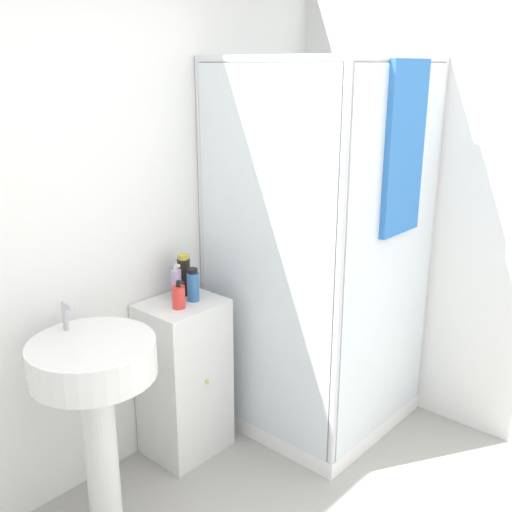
{
  "coord_description": "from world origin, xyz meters",
  "views": [
    {
      "loc": [
        -1.34,
        -0.61,
        1.96
      ],
      "look_at": [
        0.62,
        1.13,
        1.13
      ],
      "focal_mm": 42.0,
      "sensor_mm": 36.0,
      "label": 1
    }
  ],
  "objects": [
    {
      "name": "wall_back",
      "position": [
        0.0,
        1.7,
        1.25
      ],
      "size": [
        6.4,
        0.06,
        2.5
      ],
      "primitive_type": "cube",
      "color": "white",
      "rests_on": "ground_plane"
    },
    {
      "name": "shower_enclosure",
      "position": [
        1.15,
        1.13,
        0.55
      ],
      "size": [
        0.91,
        0.94,
        2.01
      ],
      "color": "white",
      "rests_on": "ground_plane"
    },
    {
      "name": "vanity_cabinet",
      "position": [
        0.47,
        1.5,
        0.42
      ],
      "size": [
        0.4,
        0.35,
        0.84
      ],
      "color": "silver",
      "rests_on": "ground_plane"
    },
    {
      "name": "sink",
      "position": [
        -0.14,
        1.35,
        0.7
      ],
      "size": [
        0.52,
        0.52,
        1.03
      ],
      "color": "white",
      "rests_on": "ground_plane"
    },
    {
      "name": "soap_dispenser",
      "position": [
        0.42,
        1.46,
        0.9
      ],
      "size": [
        0.06,
        0.07,
        0.14
      ],
      "color": "red",
      "rests_on": "vanity_cabinet"
    },
    {
      "name": "shampoo_bottle_tall_black",
      "position": [
        0.56,
        1.57,
        0.94
      ],
      "size": [
        0.07,
        0.07,
        0.22
      ],
      "color": "black",
      "rests_on": "vanity_cabinet"
    },
    {
      "name": "shampoo_bottle_blue",
      "position": [
        0.53,
        1.47,
        0.92
      ],
      "size": [
        0.06,
        0.06,
        0.17
      ],
      "color": "#2D66A3",
      "rests_on": "vanity_cabinet"
    },
    {
      "name": "lotion_bottle_white",
      "position": [
        0.48,
        1.54,
        0.92
      ],
      "size": [
        0.05,
        0.05,
        0.19
      ],
      "color": "#B299C6",
      "rests_on": "vanity_cabinet"
    }
  ]
}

